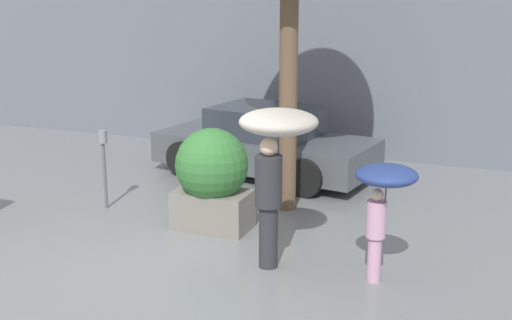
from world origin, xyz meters
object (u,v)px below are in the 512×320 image
object	(u,v)px
person_adult	(275,145)
parked_car_near	(265,143)
person_child	(384,190)
planter_box	(212,176)
parking_meter	(103,153)

from	to	relation	value
person_adult	parked_car_near	distance (m)	4.33
person_adult	person_child	size ratio (longest dim) A/B	1.37
person_adult	planter_box	bearing A→B (deg)	85.89
parked_car_near	parking_meter	distance (m)	3.27
person_adult	parked_car_near	bearing A→B (deg)	53.29
planter_box	parked_car_near	xyz separation A→B (m)	(-0.32, 3.00, -0.19)
planter_box	parking_meter	world-z (taller)	planter_box
person_adult	parking_meter	world-z (taller)	person_adult
person_child	parking_meter	xyz separation A→B (m)	(-4.60, 1.13, -0.23)
planter_box	person_child	xyz separation A→B (m)	(2.63, -0.94, 0.36)
planter_box	parking_meter	size ratio (longest dim) A/B	1.17
planter_box	parked_car_near	distance (m)	3.02
parked_car_near	parking_meter	world-z (taller)	parked_car_near
planter_box	parked_car_near	size ratio (longest dim) A/B	0.35
planter_box	person_adult	xyz separation A→B (m)	(1.29, -0.90, 0.76)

